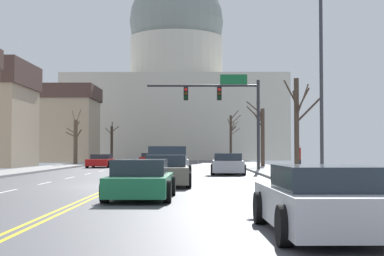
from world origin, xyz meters
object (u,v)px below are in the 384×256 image
object	(u,v)px
sedan_near_03	(141,180)
pedestrian_00	(298,157)
sedan_oncoming_01	(149,159)
signal_gantry	(226,102)
sedan_oncoming_00	(101,161)
street_lamp_right	(313,60)
sedan_near_00	(228,164)
sedan_near_04	(321,201)
sedan_near_02	(166,172)
pickup_truck_near_01	(167,165)
bicycle_parked	(347,180)

from	to	relation	value
sedan_near_03	pedestrian_00	bearing A→B (deg)	64.55
sedan_near_03	sedan_oncoming_01	world-z (taller)	sedan_near_03
sedan_oncoming_01	signal_gantry	bearing A→B (deg)	-72.33
sedan_oncoming_00	sedan_oncoming_01	world-z (taller)	sedan_oncoming_01
signal_gantry	sedan_oncoming_01	size ratio (longest dim) A/B	1.76
sedan_oncoming_00	pedestrian_00	world-z (taller)	pedestrian_00
street_lamp_right	sedan_near_00	distance (m)	13.89
signal_gantry	pedestrian_00	distance (m)	9.39
street_lamp_right	signal_gantry	bearing A→B (deg)	97.93
signal_gantry	sedan_near_04	xyz separation A→B (m)	(0.07, -30.76, -4.29)
signal_gantry	sedan_near_03	size ratio (longest dim) A/B	1.78
street_lamp_right	sedan_oncoming_01	distance (m)	42.07
signal_gantry	sedan_near_00	bearing A→B (deg)	-92.00
sedan_near_04	pedestrian_00	world-z (taller)	pedestrian_00
pedestrian_00	sedan_near_04	bearing A→B (deg)	-98.82
sedan_near_03	sedan_oncoming_01	xyz separation A→B (m)	(-3.47, 46.13, -0.00)
street_lamp_right	sedan_near_04	world-z (taller)	street_lamp_right
sedan_near_02	sedan_near_04	distance (m)	14.13
pickup_truck_near_01	bicycle_parked	bearing A→B (deg)	-58.12
street_lamp_right	sedan_near_03	size ratio (longest dim) A/B	1.85
signal_gantry	sedan_near_00	size ratio (longest dim) A/B	1.68
sedan_near_00	pickup_truck_near_01	bearing A→B (deg)	-118.61
sedan_near_04	sedan_oncoming_01	distance (m)	54.02
sedan_near_02	sedan_oncoming_01	bearing A→B (deg)	95.60
street_lamp_right	sedan_oncoming_01	world-z (taller)	street_lamp_right
street_lamp_right	sedan_near_02	world-z (taller)	street_lamp_right
pedestrian_00	sedan_near_00	bearing A→B (deg)	144.04
pedestrian_00	bicycle_parked	world-z (taller)	pedestrian_00
street_lamp_right	pickup_truck_near_01	xyz separation A→B (m)	(-6.09, 6.64, -4.28)
sedan_near_04	bicycle_parked	bearing A→B (deg)	73.10
sedan_oncoming_00	sedan_near_04	bearing A→B (deg)	-75.52
signal_gantry	street_lamp_right	bearing A→B (deg)	-82.07
sedan_near_02	sedan_near_00	bearing A→B (deg)	75.21
pickup_truck_near_01	sedan_near_02	world-z (taller)	pickup_truck_near_01
bicycle_parked	sedan_near_02	bearing A→B (deg)	143.53
street_lamp_right	sedan_near_04	distance (m)	13.81
pickup_truck_near_01	sedan_oncoming_01	bearing A→B (deg)	96.14
bicycle_parked	sedan_oncoming_00	bearing A→B (deg)	112.95
sedan_oncoming_01	sedan_near_04	bearing A→B (deg)	-82.21
street_lamp_right	bicycle_parked	world-z (taller)	street_lamp_right
sedan_near_00	bicycle_parked	xyz separation A→B (m)	(3.02, -16.60, -0.11)
sedan_near_00	street_lamp_right	bearing A→B (deg)	-78.29
sedan_near_03	sedan_near_04	xyz separation A→B (m)	(3.84, -7.40, 0.01)
sedan_near_03	sedan_oncoming_01	distance (m)	46.26
sedan_near_00	pickup_truck_near_01	size ratio (longest dim) A/B	0.85
sedan_near_00	sedan_near_02	world-z (taller)	sedan_near_00
sedan_near_03	sedan_oncoming_00	distance (m)	33.49
sedan_near_04	bicycle_parked	world-z (taller)	sedan_near_04
sedan_oncoming_01	bicycle_parked	world-z (taller)	sedan_oncoming_01
street_lamp_right	sedan_near_03	distance (m)	9.43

